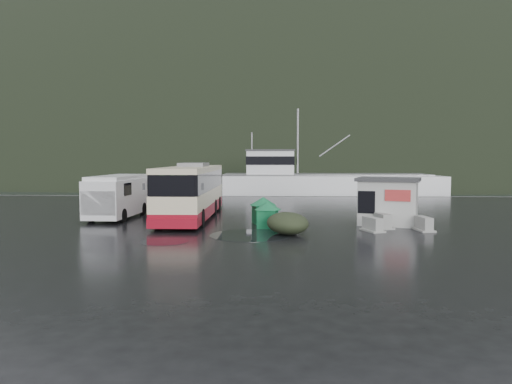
{
  "coord_description": "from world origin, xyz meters",
  "views": [
    {
      "loc": [
        1.84,
        -28.0,
        3.77
      ],
      "look_at": [
        0.61,
        1.5,
        1.7
      ],
      "focal_mm": 35.0,
      "sensor_mm": 36.0,
      "label": 1
    }
  ],
  "objects_px": {
    "jersey_barrier_b": "(424,231)",
    "jersey_barrier_c": "(382,228)",
    "dome_tent": "(287,234)",
    "ticket_kiosk": "(388,225)",
    "jersey_barrier_a": "(372,231)",
    "fishing_trawler": "(325,192)",
    "waste_bin_right": "(268,228)",
    "waste_bin_left": "(263,224)",
    "white_van": "(119,218)",
    "coach_bus": "(192,218)"
  },
  "relations": [
    {
      "from": "waste_bin_right",
      "to": "jersey_barrier_b",
      "type": "relative_size",
      "value": 0.99
    },
    {
      "from": "jersey_barrier_b",
      "to": "jersey_barrier_c",
      "type": "relative_size",
      "value": 0.91
    },
    {
      "from": "waste_bin_right",
      "to": "jersey_barrier_c",
      "type": "xyz_separation_m",
      "value": [
        6.07,
        0.23,
        0.0
      ]
    },
    {
      "from": "waste_bin_right",
      "to": "jersey_barrier_a",
      "type": "bearing_deg",
      "value": -10.19
    },
    {
      "from": "ticket_kiosk",
      "to": "jersey_barrier_c",
      "type": "relative_size",
      "value": 2.13
    },
    {
      "from": "ticket_kiosk",
      "to": "waste_bin_left",
      "type": "bearing_deg",
      "value": -162.78
    },
    {
      "from": "white_van",
      "to": "waste_bin_left",
      "type": "distance_m",
      "value": 9.29
    },
    {
      "from": "jersey_barrier_a",
      "to": "fishing_trawler",
      "type": "relative_size",
      "value": 0.05
    },
    {
      "from": "jersey_barrier_b",
      "to": "ticket_kiosk",
      "type": "bearing_deg",
      "value": 120.77
    },
    {
      "from": "white_van",
      "to": "jersey_barrier_c",
      "type": "height_order",
      "value": "white_van"
    },
    {
      "from": "waste_bin_right",
      "to": "jersey_barrier_a",
      "type": "height_order",
      "value": "waste_bin_right"
    },
    {
      "from": "white_van",
      "to": "fishing_trawler",
      "type": "distance_m",
      "value": 28.75
    },
    {
      "from": "white_van",
      "to": "waste_bin_right",
      "type": "relative_size",
      "value": 4.48
    },
    {
      "from": "waste_bin_right",
      "to": "jersey_barrier_b",
      "type": "bearing_deg",
      "value": -4.61
    },
    {
      "from": "white_van",
      "to": "jersey_barrier_a",
      "type": "relative_size",
      "value": 4.45
    },
    {
      "from": "dome_tent",
      "to": "jersey_barrier_a",
      "type": "relative_size",
      "value": 1.91
    },
    {
      "from": "jersey_barrier_c",
      "to": "white_van",
      "type": "bearing_deg",
      "value": 166.4
    },
    {
      "from": "jersey_barrier_a",
      "to": "coach_bus",
      "type": "bearing_deg",
      "value": 153.21
    },
    {
      "from": "jersey_barrier_a",
      "to": "jersey_barrier_c",
      "type": "xyz_separation_m",
      "value": [
        0.72,
        1.2,
        0.0
      ]
    },
    {
      "from": "fishing_trawler",
      "to": "jersey_barrier_c",
      "type": "bearing_deg",
      "value": -90.21
    },
    {
      "from": "waste_bin_left",
      "to": "jersey_barrier_a",
      "type": "height_order",
      "value": "waste_bin_left"
    },
    {
      "from": "ticket_kiosk",
      "to": "waste_bin_right",
      "type": "bearing_deg",
      "value": -148.02
    },
    {
      "from": "dome_tent",
      "to": "fishing_trawler",
      "type": "relative_size",
      "value": 0.11
    },
    {
      "from": "jersey_barrier_b",
      "to": "jersey_barrier_c",
      "type": "distance_m",
      "value": 2.14
    },
    {
      "from": "dome_tent",
      "to": "fishing_trawler",
      "type": "distance_m",
      "value": 30.86
    },
    {
      "from": "white_van",
      "to": "dome_tent",
      "type": "distance_m",
      "value": 11.95
    },
    {
      "from": "waste_bin_right",
      "to": "ticket_kiosk",
      "type": "bearing_deg",
      "value": 13.47
    },
    {
      "from": "white_van",
      "to": "jersey_barrier_a",
      "type": "height_order",
      "value": "white_van"
    },
    {
      "from": "jersey_barrier_b",
      "to": "white_van",
      "type": "bearing_deg",
      "value": 165.13
    },
    {
      "from": "coach_bus",
      "to": "jersey_barrier_a",
      "type": "xyz_separation_m",
      "value": [
        10.14,
        -5.12,
        0.0
      ]
    },
    {
      "from": "jersey_barrier_c",
      "to": "fishing_trawler",
      "type": "bearing_deg",
      "value": 90.62
    },
    {
      "from": "ticket_kiosk",
      "to": "jersey_barrier_b",
      "type": "height_order",
      "value": "ticket_kiosk"
    },
    {
      "from": "waste_bin_right",
      "to": "jersey_barrier_c",
      "type": "bearing_deg",
      "value": 2.21
    },
    {
      "from": "coach_bus",
      "to": "waste_bin_left",
      "type": "xyz_separation_m",
      "value": [
        4.5,
        -2.4,
        0.0
      ]
    },
    {
      "from": "coach_bus",
      "to": "jersey_barrier_b",
      "type": "relative_size",
      "value": 8.44
    },
    {
      "from": "jersey_barrier_c",
      "to": "fishing_trawler",
      "type": "distance_m",
      "value": 28.2
    },
    {
      "from": "waste_bin_left",
      "to": "waste_bin_right",
      "type": "distance_m",
      "value": 1.78
    },
    {
      "from": "jersey_barrier_a",
      "to": "fishing_trawler",
      "type": "xyz_separation_m",
      "value": [
        0.41,
        29.39,
        0.0
      ]
    },
    {
      "from": "waste_bin_left",
      "to": "fishing_trawler",
      "type": "distance_m",
      "value": 27.36
    },
    {
      "from": "waste_bin_right",
      "to": "jersey_barrier_c",
      "type": "distance_m",
      "value": 6.07
    },
    {
      "from": "dome_tent",
      "to": "ticket_kiosk",
      "type": "bearing_deg",
      "value": 32.8
    },
    {
      "from": "jersey_barrier_a",
      "to": "waste_bin_right",
      "type": "bearing_deg",
      "value": 169.81
    },
    {
      "from": "white_van",
      "to": "dome_tent",
      "type": "relative_size",
      "value": 2.33
    },
    {
      "from": "ticket_kiosk",
      "to": "jersey_barrier_b",
      "type": "relative_size",
      "value": 2.34
    },
    {
      "from": "ticket_kiosk",
      "to": "jersey_barrier_a",
      "type": "height_order",
      "value": "ticket_kiosk"
    },
    {
      "from": "jersey_barrier_c",
      "to": "coach_bus",
      "type": "bearing_deg",
      "value": 160.13
    },
    {
      "from": "white_van",
      "to": "jersey_barrier_b",
      "type": "distance_m",
      "value": 17.94
    },
    {
      "from": "waste_bin_right",
      "to": "waste_bin_left",
      "type": "bearing_deg",
      "value": 99.71
    },
    {
      "from": "coach_bus",
      "to": "white_van",
      "type": "distance_m",
      "value": 4.53
    },
    {
      "from": "coach_bus",
      "to": "jersey_barrier_c",
      "type": "xyz_separation_m",
      "value": [
        10.86,
        -3.93,
        0.0
      ]
    }
  ]
}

